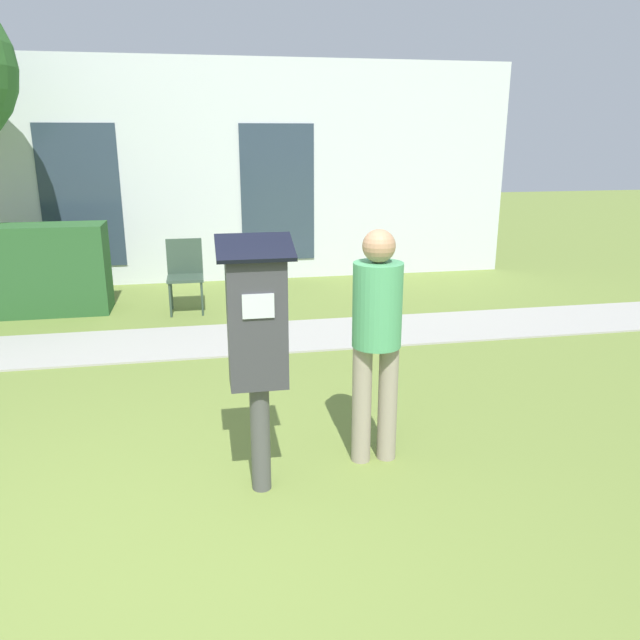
{
  "coord_description": "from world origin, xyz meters",
  "views": [
    {
      "loc": [
        0.25,
        -2.88,
        2.14
      ],
      "look_at": [
        0.93,
        0.71,
        1.05
      ],
      "focal_mm": 35.0,
      "sensor_mm": 36.0,
      "label": 1
    }
  ],
  "objects_px": {
    "parking_meter": "(257,334)",
    "outdoor_chair_middle": "(185,269)",
    "person_standing": "(377,330)",
    "outdoor_chair_left": "(71,268)"
  },
  "relations": [
    {
      "from": "parking_meter",
      "to": "outdoor_chair_middle",
      "type": "bearing_deg",
      "value": 96.77
    },
    {
      "from": "parking_meter",
      "to": "outdoor_chair_middle",
      "type": "xyz_separation_m",
      "value": [
        -0.51,
        4.33,
        -0.49
      ]
    },
    {
      "from": "person_standing",
      "to": "outdoor_chair_middle",
      "type": "relative_size",
      "value": 1.76
    },
    {
      "from": "outdoor_chair_left",
      "to": "outdoor_chair_middle",
      "type": "xyz_separation_m",
      "value": [
        1.41,
        -0.33,
        0.0
      ]
    },
    {
      "from": "outdoor_chair_middle",
      "to": "person_standing",
      "type": "bearing_deg",
      "value": -71.88
    },
    {
      "from": "parking_meter",
      "to": "outdoor_chair_left",
      "type": "height_order",
      "value": "parking_meter"
    },
    {
      "from": "person_standing",
      "to": "parking_meter",
      "type": "bearing_deg",
      "value": -146.05
    },
    {
      "from": "outdoor_chair_middle",
      "to": "outdoor_chair_left",
      "type": "bearing_deg",
      "value": 167.16
    },
    {
      "from": "outdoor_chair_left",
      "to": "outdoor_chair_middle",
      "type": "distance_m",
      "value": 1.44
    },
    {
      "from": "person_standing",
      "to": "outdoor_chair_left",
      "type": "relative_size",
      "value": 1.76
    }
  ]
}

